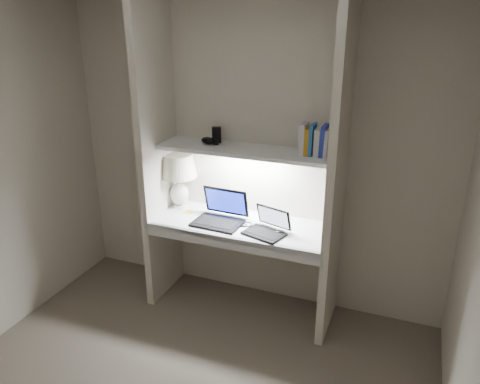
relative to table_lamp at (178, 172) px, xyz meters
The scene contains 17 objects.
back_wall 0.66m from the table_lamp, 13.04° to the left, with size 3.20×0.01×2.50m, color beige.
alcove_panel_left 0.23m from the table_lamp, 129.60° to the right, with size 0.06×0.55×2.50m, color beige.
alcove_panel_right 1.37m from the table_lamp, ahead, with size 0.06×0.55×2.50m, color beige.
desk 0.72m from the table_lamp, 11.91° to the right, with size 1.40×0.55×0.04m, color white.
desk_apron 0.82m from the table_lamp, 32.18° to the right, with size 1.46×0.03×0.10m, color silver.
shelf 0.68m from the table_lamp, ahead, with size 1.40×0.36×0.03m, color silver.
strip_light 0.67m from the table_lamp, ahead, with size 0.60×0.04×0.01m, color white.
table_lamp is the anchor object (origin of this frame).
laptop_main 0.54m from the table_lamp, 18.77° to the right, with size 0.40×0.35×0.26m.
laptop_netbook 0.94m from the table_lamp, 13.98° to the right, with size 0.36×0.33×0.19m.
speaker 0.56m from the table_lamp, ahead, with size 0.10×0.07×0.14m, color silver.
mouse 1.03m from the table_lamp, 11.99° to the right, with size 0.08×0.05×0.03m, color black.
cable_coil 0.76m from the table_lamp, 12.02° to the right, with size 0.09×0.09×0.01m, color black.
sticky_note 0.35m from the table_lamp, 33.15° to the right, with size 0.07×0.07×0.00m, color yellow.
book_row 1.21m from the table_lamp, ahead, with size 0.22×0.15×0.23m.
shelf_box 0.48m from the table_lamp, ahead, with size 0.07×0.05×0.13m, color black.
shelf_gadget 0.42m from the table_lamp, ahead, with size 0.13×0.09×0.05m, color black.
Camera 1 is at (1.22, -1.95, 2.35)m, focal length 35.00 mm.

